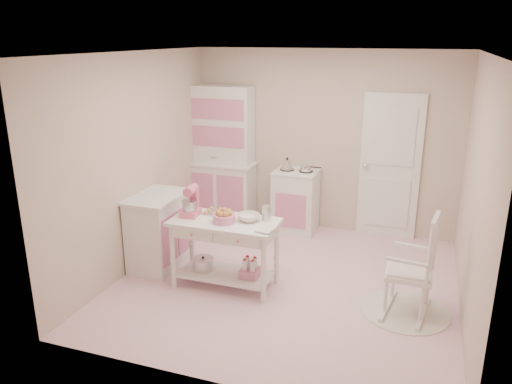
% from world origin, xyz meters
% --- Properties ---
extents(room_shell, '(3.84, 3.84, 2.62)m').
position_xyz_m(room_shell, '(0.00, 0.00, 1.65)').
color(room_shell, pink).
rests_on(room_shell, ground).
extents(door, '(0.82, 0.05, 2.04)m').
position_xyz_m(door, '(0.95, 1.87, 1.02)').
color(door, white).
rests_on(door, ground).
extents(hutch, '(1.06, 0.50, 2.08)m').
position_xyz_m(hutch, '(-1.52, 1.66, 1.04)').
color(hutch, white).
rests_on(hutch, ground).
extents(stove, '(0.62, 0.57, 0.92)m').
position_xyz_m(stove, '(-0.32, 1.61, 0.46)').
color(stove, white).
rests_on(stove, ground).
extents(base_cabinet, '(0.54, 0.84, 0.92)m').
position_xyz_m(base_cabinet, '(-1.63, -0.07, 0.46)').
color(base_cabinet, white).
rests_on(base_cabinet, ground).
extents(lace_rug, '(0.92, 0.92, 0.01)m').
position_xyz_m(lace_rug, '(1.35, -0.22, 0.01)').
color(lace_rug, white).
rests_on(lace_rug, ground).
extents(rocking_chair, '(0.57, 0.78, 1.10)m').
position_xyz_m(rocking_chair, '(1.35, -0.22, 0.55)').
color(rocking_chair, white).
rests_on(rocking_chair, ground).
extents(work_table, '(1.20, 0.60, 0.80)m').
position_xyz_m(work_table, '(-0.65, -0.29, 0.40)').
color(work_table, white).
rests_on(work_table, ground).
extents(stand_mixer, '(0.22, 0.30, 0.34)m').
position_xyz_m(stand_mixer, '(-1.07, -0.27, 0.97)').
color(stand_mixer, '#EA638B').
rests_on(stand_mixer, work_table).
extents(cookie_tray, '(0.34, 0.24, 0.02)m').
position_xyz_m(cookie_tray, '(-0.80, -0.11, 0.81)').
color(cookie_tray, silver).
rests_on(cookie_tray, work_table).
extents(bread_basket, '(0.25, 0.25, 0.09)m').
position_xyz_m(bread_basket, '(-0.63, -0.34, 0.85)').
color(bread_basket, pink).
rests_on(bread_basket, work_table).
extents(mixing_bowl, '(0.25, 0.25, 0.08)m').
position_xyz_m(mixing_bowl, '(-0.39, -0.21, 0.84)').
color(mixing_bowl, white).
rests_on(mixing_bowl, work_table).
extents(metal_pitcher, '(0.10, 0.10, 0.17)m').
position_xyz_m(metal_pitcher, '(-0.21, -0.13, 0.89)').
color(metal_pitcher, silver).
rests_on(metal_pitcher, work_table).
extents(recipe_book, '(0.19, 0.24, 0.02)m').
position_xyz_m(recipe_book, '(-0.20, -0.41, 0.81)').
color(recipe_book, white).
rests_on(recipe_book, work_table).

